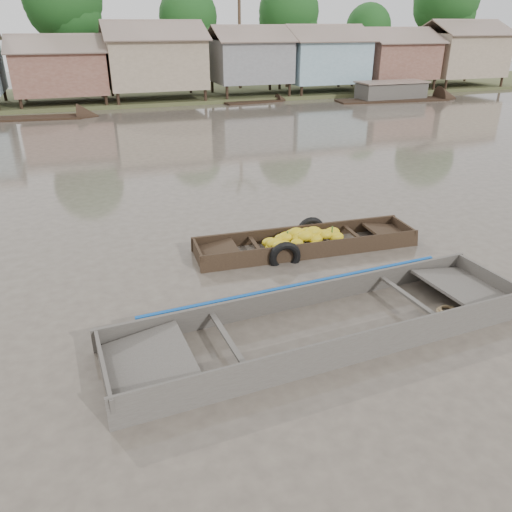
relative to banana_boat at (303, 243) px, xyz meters
name	(u,v)px	position (x,y,z in m)	size (l,w,h in m)	color
ground	(270,307)	(-1.79, -2.38, -0.16)	(120.00, 120.00, 0.00)	#4A4239
riverbank	(157,54)	(1.24, 29.48, 2.91)	(120.00, 12.47, 10.22)	#384723
banana_boat	(303,243)	(0.00, 0.00, 0.00)	(5.69, 1.64, 0.81)	black
viewer_boat	(325,328)	(-1.14, -3.54, -0.09)	(8.12, 2.56, 0.64)	#413C37
distant_boats	(315,103)	(10.61, 21.67, 0.06)	(45.02, 15.64, 1.38)	black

